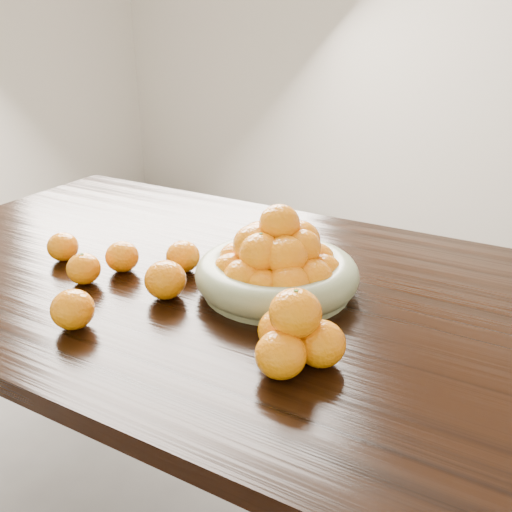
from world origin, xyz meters
The scene contains 10 objects.
wall_back centered at (0.00, 2.50, 1.35)m, with size 5.00×0.04×2.70m, color beige.
dining_table centered at (0.00, 0.00, 0.66)m, with size 2.00×1.00×0.75m.
fruit_bowl centered at (0.01, 0.00, 0.81)m, with size 0.34×0.34×0.19m.
orange_pyramid centered at (0.16, -0.22, 0.80)m, with size 0.16×0.15×0.14m.
loose_orange_0 centered at (-0.37, -0.17, 0.78)m, with size 0.07×0.07×0.07m, color orange.
loose_orange_1 centered at (-0.18, -0.14, 0.79)m, with size 0.09×0.09×0.08m, color orange.
loose_orange_2 centered at (-0.25, -0.32, 0.79)m, with size 0.08×0.08×0.08m, color orange.
loose_orange_3 centered at (-0.34, -0.08, 0.79)m, with size 0.08×0.08×0.07m, color orange.
loose_orange_4 centered at (-0.22, -0.02, 0.79)m, with size 0.08×0.08×0.07m, color orange.
loose_orange_5 centered at (-0.51, -0.11, 0.78)m, with size 0.07×0.07×0.07m, color orange.
Camera 1 is at (0.51, -0.96, 1.30)m, focal length 40.00 mm.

